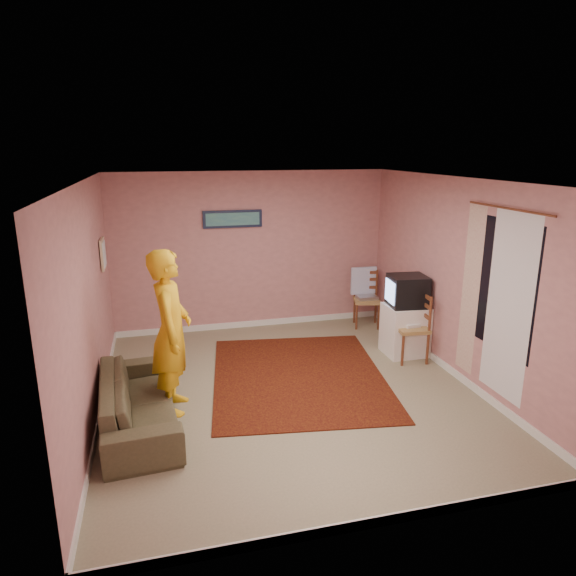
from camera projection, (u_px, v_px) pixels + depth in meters
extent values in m
plane|color=gray|center=(289.00, 391.00, 6.44)|extent=(5.00, 5.00, 0.00)
cube|color=tan|center=(251.00, 252.00, 8.43)|extent=(4.50, 0.02, 2.60)
cube|color=tan|center=(375.00, 381.00, 3.76)|extent=(4.50, 0.02, 2.60)
cube|color=tan|center=(89.00, 305.00, 5.56)|extent=(0.02, 5.00, 2.60)
cube|color=tan|center=(458.00, 280.00, 6.63)|extent=(0.02, 5.00, 2.60)
cube|color=silver|center=(290.00, 180.00, 5.75)|extent=(4.50, 5.00, 0.02)
cube|color=white|center=(253.00, 324.00, 8.75)|extent=(4.50, 0.02, 0.10)
cube|color=white|center=(367.00, 523.00, 4.10)|extent=(4.50, 0.02, 0.10)
cube|color=white|center=(101.00, 409.00, 5.89)|extent=(0.02, 5.00, 0.10)
cube|color=white|center=(449.00, 369.00, 6.96)|extent=(0.02, 5.00, 0.10)
cube|color=black|center=(503.00, 286.00, 5.75)|extent=(0.01, 1.10, 1.50)
cube|color=white|center=(508.00, 307.00, 5.66)|extent=(0.01, 0.75, 2.10)
cube|color=#ECE4C9|center=(471.00, 291.00, 6.31)|extent=(0.01, 0.35, 2.10)
cylinder|color=brown|center=(508.00, 208.00, 5.51)|extent=(0.02, 1.40, 0.02)
cube|color=#121932|center=(233.00, 219.00, 8.19)|extent=(0.95, 0.03, 0.28)
cube|color=#2D647E|center=(233.00, 219.00, 8.17)|extent=(0.86, 0.01, 0.20)
cube|color=beige|center=(103.00, 254.00, 6.99)|extent=(0.03, 0.38, 0.42)
cube|color=silver|center=(104.00, 254.00, 7.00)|extent=(0.01, 0.30, 0.34)
cube|color=black|center=(299.00, 376.00, 6.85)|extent=(2.58, 3.06, 0.01)
cube|color=white|center=(405.00, 330.00, 7.52)|extent=(0.58, 0.53, 0.74)
cube|color=black|center=(408.00, 291.00, 7.36)|extent=(0.56, 0.52, 0.45)
cube|color=#8CB2F2|center=(390.00, 291.00, 7.32)|extent=(0.06, 0.37, 0.32)
cube|color=#A68150|center=(367.00, 300.00, 8.66)|extent=(0.52, 0.50, 0.05)
cube|color=brown|center=(367.00, 286.00, 8.60)|extent=(0.42, 0.15, 0.49)
cube|color=#B4B4B9|center=(367.00, 297.00, 8.65)|extent=(0.34, 0.25, 0.06)
cube|color=#96B2F6|center=(364.00, 281.00, 8.74)|extent=(0.44, 0.06, 0.47)
cube|color=#A68150|center=(411.00, 328.00, 7.27)|extent=(0.47, 0.49, 0.05)
cube|color=brown|center=(412.00, 311.00, 7.20)|extent=(0.09, 0.45, 0.51)
cube|color=silver|center=(412.00, 325.00, 7.26)|extent=(0.22, 0.16, 0.04)
imported|color=brown|center=(138.00, 401.00, 5.58)|extent=(0.90, 1.99, 0.57)
imported|color=gold|center=(171.00, 332.00, 5.77)|extent=(0.54, 0.74, 1.90)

